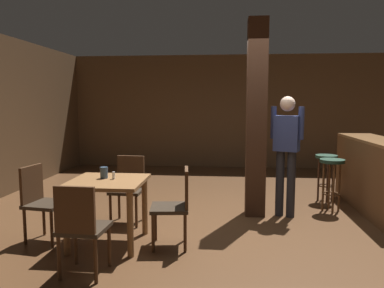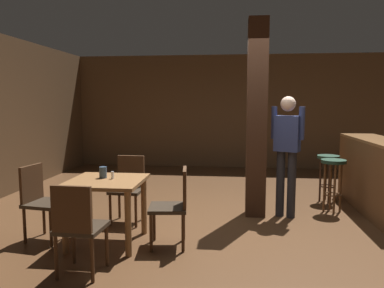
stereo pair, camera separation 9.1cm
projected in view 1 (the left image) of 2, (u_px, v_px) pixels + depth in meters
name	position (u px, v px, depth m)	size (l,w,h in m)	color
ground_plane	(233.00, 223.00, 5.08)	(10.80, 10.80, 0.00)	#4C301C
wall_back	(231.00, 112.00, 9.37)	(8.00, 0.10, 2.80)	brown
pillar	(256.00, 119.00, 5.33)	(0.28, 0.28, 2.80)	#382114
dining_table	(108.00, 192.00, 4.30)	(0.84, 0.84, 0.75)	brown
chair_south	(81.00, 225.00, 3.46)	(0.44, 0.44, 0.89)	#2D2319
chair_west	(41.00, 199.00, 4.39)	(0.48, 0.48, 0.89)	#2D2319
chair_east	(176.00, 203.00, 4.22)	(0.47, 0.47, 0.89)	#2D2319
chair_north	(129.00, 185.00, 5.11)	(0.44, 0.44, 0.89)	#2D2319
napkin_cup	(104.00, 173.00, 4.37)	(0.09, 0.09, 0.13)	#33475B
salt_shaker	(114.00, 175.00, 4.32)	(0.03, 0.03, 0.09)	silver
standing_person	(286.00, 147.00, 5.30)	(0.46, 0.31, 1.72)	navy
bar_counter	(370.00, 174.00, 5.66)	(0.56, 2.16, 1.09)	brown
bar_stool_near	(332.00, 172.00, 5.59)	(0.36, 0.36, 0.79)	#1E3828
bar_stool_mid	(326.00, 167.00, 6.17)	(0.35, 0.35, 0.77)	#1E3828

